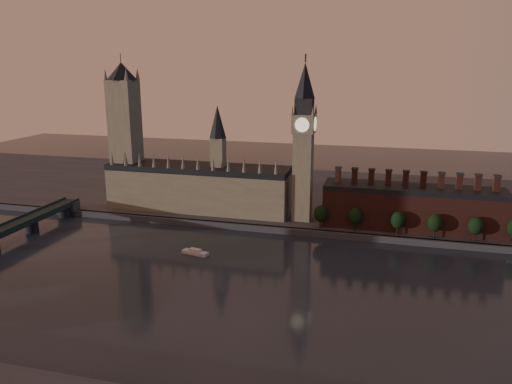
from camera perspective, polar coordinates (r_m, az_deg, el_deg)
ground at (r=239.71m, az=-1.73°, el=-11.63°), size 900.00×900.00×0.00m
north_bank at (r=402.60m, az=5.46°, el=-0.42°), size 900.00×182.00×4.00m
palace_of_westminster at (r=354.95m, az=-6.48°, el=0.77°), size 130.00×30.30×74.00m
victoria_tower at (r=371.81m, az=-14.72°, el=6.90°), size 24.00×24.00×108.00m
big_ben at (r=323.93m, az=5.46°, el=5.82°), size 15.00×15.00×107.00m
chimney_block at (r=328.55m, az=17.42°, el=-1.64°), size 110.00×25.00×37.00m
embankment_tree_0 at (r=316.90m, az=7.39°, el=-2.48°), size 8.60×8.60×14.88m
embankment_tree_1 at (r=315.17m, az=11.27°, el=-2.74°), size 8.60×8.60×14.88m
embankment_tree_2 at (r=313.91m, az=15.91°, el=-3.10°), size 8.60×8.60×14.88m
embankment_tree_3 at (r=315.05m, az=19.77°, el=-3.35°), size 8.60×8.60×14.88m
embankment_tree_4 at (r=318.08m, az=23.83°, el=-3.58°), size 8.60×8.60×14.88m
river_boat at (r=287.84m, az=-6.96°, el=-6.84°), size 16.32×7.61×3.15m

